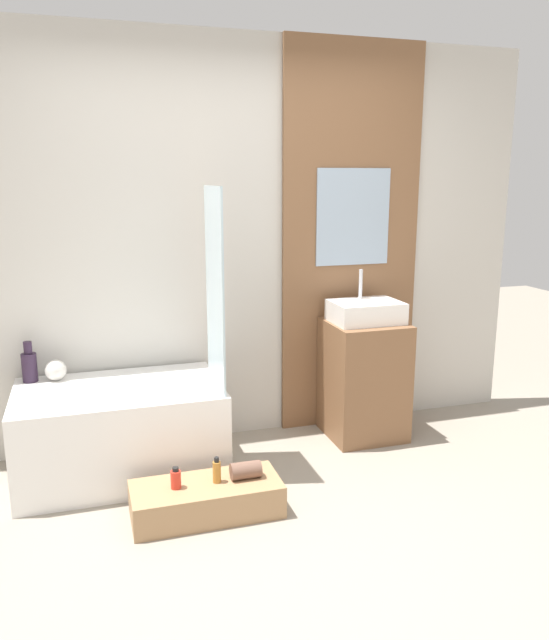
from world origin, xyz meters
The scene contains 13 objects.
ground_plane centered at (0.00, 0.00, 0.00)m, with size 12.00×12.00×0.00m, color gray.
wall_tiled_back centered at (0.00, 1.58, 1.30)m, with size 4.20×0.06×2.60m, color beige.
wall_wood_accent centered at (0.85, 1.53, 1.31)m, with size 0.98×0.04×2.60m.
bathtub centered at (-0.76, 1.16, 0.27)m, with size 1.17×0.73×0.53m.
glass_shower_screen centered at (-0.20, 1.04, 1.11)m, with size 0.01×0.44×1.15m, color silver.
wooden_step_bench centered at (-0.37, 0.55, 0.09)m, with size 0.78×0.34×0.17m, color #A87F56.
vanity_cabinet centered at (0.85, 1.27, 0.40)m, with size 0.49×0.49×0.79m, color brown.
sink centered at (0.85, 1.27, 0.86)m, with size 0.45×0.33×0.34m.
vase_tall_dark centered at (-1.25, 1.44, 0.64)m, with size 0.09×0.09×0.25m.
vase_round_light centered at (-1.11, 1.42, 0.60)m, with size 0.13×0.13×0.13m, color silver.
bottle_soap_primary centered at (-0.53, 0.55, 0.23)m, with size 0.05×0.05×0.11m.
bottle_soap_secondary centered at (-0.31, 0.55, 0.24)m, with size 0.04×0.04×0.14m.
towel_roll centered at (-0.16, 0.55, 0.22)m, with size 0.09×0.09×0.16m, color brown.
Camera 1 is at (-0.91, -2.39, 1.72)m, focal length 35.00 mm.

